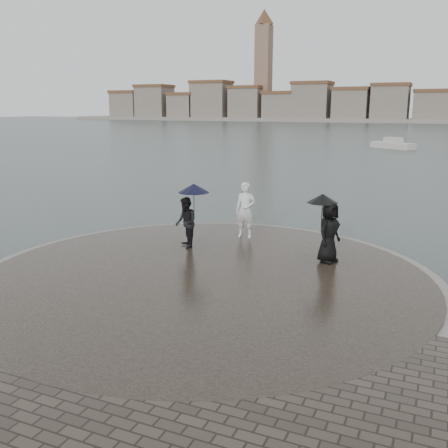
% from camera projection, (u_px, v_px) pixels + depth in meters
% --- Properties ---
extents(ground, '(400.00, 400.00, 0.00)m').
position_uv_depth(ground, '(130.00, 341.00, 10.29)').
color(ground, '#2B3835').
rests_on(ground, ground).
extents(kerb_ring, '(12.50, 12.50, 0.32)m').
position_uv_depth(kerb_ring, '(204.00, 281.00, 13.36)').
color(kerb_ring, gray).
rests_on(kerb_ring, ground).
extents(quay_tip, '(11.90, 11.90, 0.36)m').
position_uv_depth(quay_tip, '(204.00, 280.00, 13.36)').
color(quay_tip, '#2D261E').
rests_on(quay_tip, ground).
extents(statue, '(0.74, 0.54, 1.89)m').
position_uv_depth(statue, '(245.00, 210.00, 16.88)').
color(statue, white).
rests_on(statue, quay_tip).
extents(visitor_left, '(1.23, 1.09, 2.04)m').
position_uv_depth(visitor_left, '(188.00, 213.00, 15.60)').
color(visitor_left, black).
rests_on(visitor_left, quay_tip).
extents(visitor_right, '(1.10, 1.05, 1.95)m').
position_uv_depth(visitor_right, '(328.00, 225.00, 14.16)').
color(visitor_right, black).
rests_on(visitor_right, quay_tip).
extents(far_skyline, '(260.00, 20.00, 37.00)m').
position_uv_depth(far_skyline, '(410.00, 104.00, 154.46)').
color(far_skyline, gray).
rests_on(far_skyline, ground).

